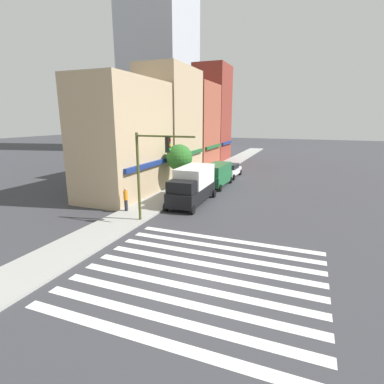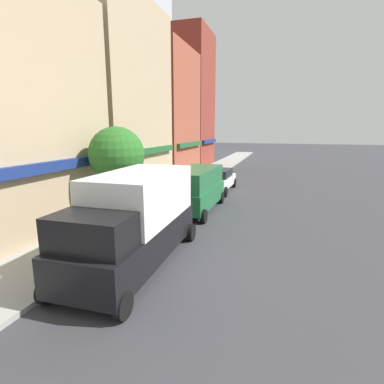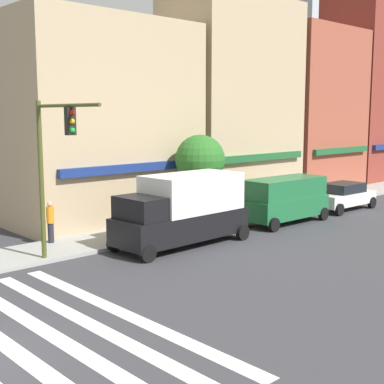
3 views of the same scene
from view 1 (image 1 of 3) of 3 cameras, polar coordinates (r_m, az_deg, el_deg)
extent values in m
plane|color=#38383D|center=(14.13, 1.69, -15.60)|extent=(200.00, 200.00, 0.00)
cube|color=#9E9E99|center=(17.80, -22.06, -9.95)|extent=(120.00, 3.00, 0.15)
cube|color=silver|center=(10.79, -7.20, -26.29)|extent=(0.49, 10.80, 0.01)
cube|color=silver|center=(11.56, -4.37, -23.10)|extent=(0.49, 10.80, 0.01)
cube|color=silver|center=(12.38, -2.00, -20.27)|extent=(0.49, 10.80, 0.01)
cube|color=silver|center=(13.24, -0.01, -17.78)|extent=(0.49, 10.80, 0.01)
cube|color=silver|center=(14.13, 1.69, -15.58)|extent=(0.49, 10.80, 0.01)
cube|color=silver|center=(15.06, 3.16, -13.64)|extent=(0.49, 10.80, 0.01)
cube|color=silver|center=(16.00, 4.43, -11.92)|extent=(0.49, 10.80, 0.01)
cube|color=silver|center=(16.97, 5.55, -10.38)|extent=(0.49, 10.80, 0.01)
cube|color=silver|center=(17.95, 6.53, -9.01)|extent=(0.49, 10.80, 0.01)
cube|color=tan|center=(28.06, -12.68, 9.87)|extent=(9.81, 5.00, 10.35)
cube|color=navy|center=(26.90, -7.72, 5.26)|extent=(8.34, 0.30, 0.40)
cube|color=tan|center=(36.44, -4.09, 12.81)|extent=(8.66, 5.00, 12.66)
cube|color=#1E592D|center=(35.60, -0.11, 7.45)|extent=(7.36, 0.30, 0.40)
cube|color=#9E4C38|center=(44.53, 0.87, 12.46)|extent=(7.89, 5.00, 11.80)
cube|color=#1E592D|center=(43.84, 4.14, 8.61)|extent=(6.71, 0.30, 0.40)
cube|color=maroon|center=(51.62, 3.90, 14.60)|extent=(6.62, 5.00, 15.38)
cube|color=navy|center=(51.02, 6.68, 9.28)|extent=(5.63, 0.30, 0.40)
cube|color=#B2B7C1|center=(73.81, -6.18, 26.31)|extent=(15.35, 13.30, 46.04)
cylinder|color=#474C1E|center=(20.37, -10.16, 2.54)|extent=(0.18, 0.18, 6.07)
cylinder|color=#474C1E|center=(19.04, -5.21, 10.52)|extent=(0.12, 4.05, 0.12)
cube|color=black|center=(18.99, -4.62, 8.94)|extent=(0.32, 0.24, 0.95)
sphere|color=red|center=(18.91, -4.28, 9.82)|extent=(0.18, 0.18, 0.18)
sphere|color=#EAAD14|center=(18.93, -4.27, 8.92)|extent=(0.18, 0.18, 0.18)
sphere|color=green|center=(18.96, -4.25, 8.01)|extent=(0.18, 0.18, 0.18)
cube|color=black|center=(24.92, 0.00, -0.25)|extent=(6.25, 2.34, 1.10)
cube|color=silver|center=(25.19, 0.51, 3.05)|extent=(4.39, 2.30, 1.60)
cube|color=black|center=(22.90, -1.81, 1.06)|extent=(1.78, 2.13, 0.90)
cylinder|color=black|center=(23.12, -4.98, -2.83)|extent=(0.68, 0.22, 0.68)
cylinder|color=black|center=(22.27, 0.11, -3.44)|extent=(0.68, 0.22, 0.68)
cylinder|color=black|center=(27.87, -0.09, 0.11)|extent=(0.68, 0.22, 0.68)
cylinder|color=black|center=(27.17, 4.23, -0.29)|extent=(0.68, 0.22, 0.68)
cube|color=#1E6638|center=(31.52, 4.74, 2.60)|extent=(5.04, 2.10, 1.00)
cube|color=#1E6638|center=(31.34, 4.77, 4.39)|extent=(4.79, 1.93, 1.00)
cylinder|color=black|center=(29.98, 1.73, 1.08)|extent=(0.68, 0.22, 0.68)
cylinder|color=black|center=(29.39, 5.41, 0.76)|extent=(0.68, 0.22, 0.68)
cylinder|color=black|center=(33.87, 4.12, 2.53)|extent=(0.68, 0.22, 0.68)
cylinder|color=black|center=(33.34, 7.41, 2.27)|extent=(0.68, 0.22, 0.68)
cube|color=white|center=(36.87, 7.25, 3.93)|extent=(4.44, 1.89, 0.70)
cube|color=black|center=(36.76, 7.28, 4.89)|extent=(2.46, 1.71, 0.55)
cylinder|color=black|center=(35.46, 5.11, 3.02)|extent=(0.68, 0.22, 0.68)
cylinder|color=black|center=(35.01, 7.94, 2.80)|extent=(0.68, 0.22, 0.68)
cylinder|color=black|center=(38.86, 6.60, 3.93)|extent=(0.68, 0.22, 0.68)
cylinder|color=black|center=(38.45, 9.20, 3.74)|extent=(0.68, 0.22, 0.68)
cylinder|color=#23232D|center=(33.65, 1.39, 2.89)|extent=(0.26, 0.26, 0.85)
cylinder|color=red|center=(33.51, 1.40, 4.20)|extent=(0.32, 0.32, 0.70)
sphere|color=tan|center=(33.44, 1.40, 4.97)|extent=(0.22, 0.22, 0.22)
cylinder|color=#23232D|center=(23.15, -12.44, -2.48)|extent=(0.26, 0.26, 0.85)
cylinder|color=orange|center=(22.95, -12.54, -0.63)|extent=(0.32, 0.32, 0.70)
sphere|color=tan|center=(22.84, -12.60, 0.49)|extent=(0.22, 0.22, 0.22)
cylinder|color=red|center=(25.01, -4.27, -1.22)|extent=(0.20, 0.20, 0.65)
sphere|color=red|center=(24.91, -4.28, -0.34)|extent=(0.24, 0.24, 0.24)
cylinder|color=brown|center=(29.30, -2.41, 2.66)|extent=(0.24, 0.24, 2.27)
sphere|color=#286623|center=(28.97, -2.45, 6.58)|extent=(2.53, 2.53, 2.53)
camera|label=2|loc=(15.05, 4.69, 4.21)|focal=28.00mm
camera|label=3|loc=(11.01, 66.13, -1.66)|focal=50.00mm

